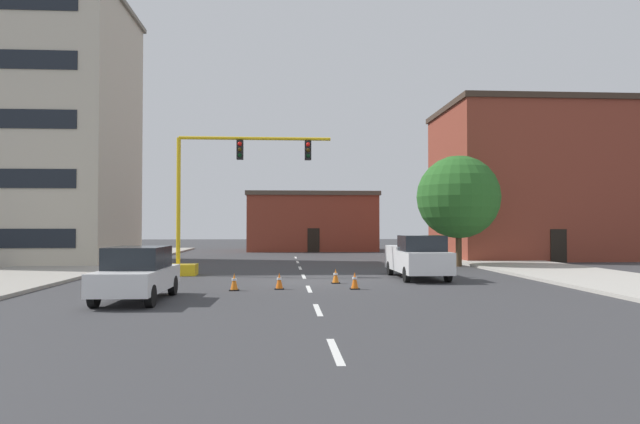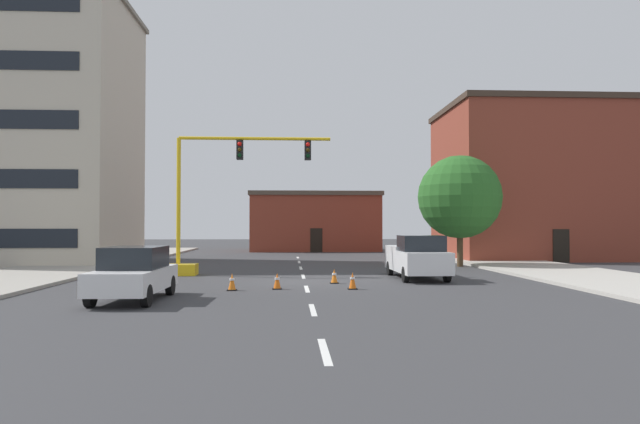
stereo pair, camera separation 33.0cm
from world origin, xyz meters
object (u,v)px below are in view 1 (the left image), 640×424
(tree_right_mid, at_px, (458,197))
(traffic_cone_roadside_c, at_px, (279,281))
(traffic_cone_roadside_b, at_px, (336,276))
(traffic_cone_roadside_d, at_px, (355,281))
(pickup_truck_white, at_px, (417,257))
(sedan_white_near_left, at_px, (137,273))
(traffic_signal_gantry, at_px, (200,230))
(traffic_cone_roadside_a, at_px, (234,282))

(tree_right_mid, relative_size, traffic_cone_roadside_c, 10.53)
(traffic_cone_roadside_b, bearing_deg, tree_right_mid, 49.34)
(tree_right_mid, relative_size, traffic_cone_roadside_b, 10.83)
(traffic_cone_roadside_c, relative_size, traffic_cone_roadside_d, 0.95)
(tree_right_mid, xyz_separation_m, pickup_truck_white, (-4.30, -7.64, -3.16))
(sedan_white_near_left, height_order, traffic_cone_roadside_b, sedan_white_near_left)
(traffic_signal_gantry, xyz_separation_m, traffic_cone_roadside_c, (3.94, -6.54, -1.89))
(traffic_cone_roadside_b, bearing_deg, pickup_truck_white, 26.48)
(traffic_cone_roadside_a, relative_size, traffic_cone_roadside_b, 1.06)
(traffic_cone_roadside_c, xyz_separation_m, traffic_cone_roadside_d, (2.87, -0.17, 0.02))
(sedan_white_near_left, height_order, traffic_cone_roadside_a, sedan_white_near_left)
(traffic_cone_roadside_b, bearing_deg, traffic_cone_roadside_a, -148.55)
(traffic_signal_gantry, relative_size, traffic_cone_roadside_c, 13.32)
(pickup_truck_white, relative_size, sedan_white_near_left, 1.19)
(traffic_cone_roadside_c, height_order, traffic_cone_roadside_d, traffic_cone_roadside_d)
(traffic_signal_gantry, bearing_deg, pickup_truck_white, -13.47)
(traffic_cone_roadside_a, height_order, traffic_cone_roadside_d, traffic_cone_roadside_d)
(traffic_cone_roadside_c, bearing_deg, sedan_white_near_left, -145.71)
(traffic_cone_roadside_c, bearing_deg, traffic_cone_roadside_b, 41.98)
(traffic_cone_roadside_b, xyz_separation_m, traffic_cone_roadside_c, (-2.35, -2.12, 0.01))
(sedan_white_near_left, relative_size, traffic_cone_roadside_d, 6.86)
(traffic_cone_roadside_a, bearing_deg, traffic_cone_roadside_b, 31.45)
(sedan_white_near_left, height_order, traffic_cone_roadside_c, sedan_white_near_left)
(traffic_signal_gantry, xyz_separation_m, traffic_cone_roadside_a, (2.26, -6.89, -1.88))
(traffic_cone_roadside_b, xyz_separation_m, traffic_cone_roadside_d, (0.52, -2.29, 0.03))
(traffic_cone_roadside_c, bearing_deg, traffic_cone_roadside_a, -168.29)
(traffic_cone_roadside_a, distance_m, traffic_cone_roadside_c, 1.71)
(traffic_cone_roadside_b, height_order, traffic_cone_roadside_d, traffic_cone_roadside_d)
(traffic_signal_gantry, height_order, tree_right_mid, traffic_signal_gantry)
(traffic_signal_gantry, xyz_separation_m, traffic_cone_roadside_d, (6.81, -6.71, -1.88))
(tree_right_mid, bearing_deg, traffic_cone_roadside_d, -123.03)
(sedan_white_near_left, relative_size, traffic_cone_roadside_a, 7.01)
(sedan_white_near_left, bearing_deg, tree_right_mid, 44.37)
(tree_right_mid, bearing_deg, traffic_cone_roadside_c, -132.13)
(sedan_white_near_left, xyz_separation_m, traffic_cone_roadside_c, (4.56, 3.11, -0.58))
(traffic_cone_roadside_a, xyz_separation_m, traffic_cone_roadside_b, (4.03, 2.47, -0.02))
(pickup_truck_white, bearing_deg, tree_right_mid, 60.62)
(traffic_signal_gantry, xyz_separation_m, tree_right_mid, (14.55, 5.19, 1.94))
(tree_right_mid, xyz_separation_m, traffic_cone_roadside_d, (-7.74, -11.90, -3.81))
(tree_right_mid, relative_size, pickup_truck_white, 1.22)
(traffic_signal_gantry, relative_size, traffic_cone_roadside_b, 13.69)
(traffic_cone_roadside_d, bearing_deg, sedan_white_near_left, -158.43)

